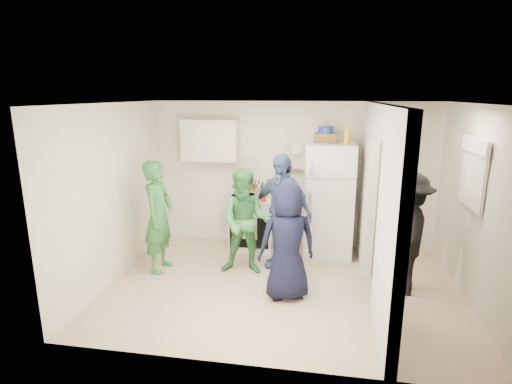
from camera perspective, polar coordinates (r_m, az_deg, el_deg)
floor at (r=5.73m, az=3.66°, el=-13.38°), size 4.80×4.80×0.00m
wall_back at (r=6.92m, az=5.26°, el=2.41°), size 4.80×0.00×4.80m
wall_front at (r=3.67m, az=1.21°, el=-8.05°), size 4.80×0.00×4.80m
wall_left at (r=5.99m, az=-19.63°, el=-0.16°), size 0.00×3.40×3.40m
wall_right at (r=5.59m, az=29.18°, el=-2.11°), size 0.00×3.40×3.40m
ceiling at (r=5.09m, az=4.10°, el=12.50°), size 4.80×4.80×0.00m
partition_pier_back at (r=6.36m, az=15.69°, el=0.92°), size 0.12×1.20×2.50m
partition_pier_front at (r=4.26m, az=18.70°, el=-5.65°), size 0.12×1.20×2.50m
partition_header at (r=5.13m, az=17.72°, el=9.66°), size 0.12×1.00×0.40m
stove at (r=6.89m, az=-0.54°, el=-4.49°), size 0.75×0.63×0.90m
upper_cabinet at (r=6.89m, az=-6.52°, el=7.38°), size 0.95×0.34×0.70m
fridge at (r=6.63m, az=10.41°, el=-1.13°), size 0.77×0.74×1.86m
wicker_basket at (r=6.49m, az=9.90°, el=7.61°), size 0.35×0.25×0.15m
blue_bowl at (r=6.48m, az=9.95°, el=8.76°), size 0.24×0.24×0.11m
yellow_cup_stack_top at (r=6.35m, az=12.84°, el=7.79°), size 0.09×0.09×0.25m
wall_clock at (r=6.82m, az=5.75°, el=6.07°), size 0.22×0.02×0.22m
spice_shelf at (r=6.85m, az=5.25°, el=3.15°), size 0.35×0.08×0.03m
nook_window at (r=5.68m, az=28.81°, el=2.32°), size 0.03×0.70×0.80m
nook_window_frame at (r=5.68m, az=28.66°, el=2.33°), size 0.04×0.76×0.86m
nook_valance at (r=5.62m, az=28.83°, el=5.84°), size 0.04×0.82×0.18m
yellow_cup_stack_stove at (r=6.54m, az=-1.92°, el=-0.26°), size 0.09×0.09×0.25m
red_cup at (r=6.52m, az=1.05°, el=-0.90°), size 0.09×0.09×0.12m
person_green_left at (r=6.11m, az=-13.72°, el=-3.43°), size 0.43×0.63×1.69m
person_green_center at (r=5.86m, az=-1.43°, el=-4.29°), size 0.80×0.64×1.58m
person_denim at (r=6.02m, az=3.58°, el=-2.87°), size 1.12×0.87×1.78m
person_navy at (r=5.17m, az=4.52°, el=-7.13°), size 0.87×0.71×1.54m
person_nook at (r=5.64m, az=20.71°, el=-5.56°), size 0.81×1.17×1.66m
bottle_a at (r=6.89m, az=-2.53°, el=0.79°), size 0.08×0.08×0.33m
bottle_b at (r=6.70m, az=-2.22°, el=0.06°), size 0.07×0.07×0.25m
bottle_c at (r=6.89m, az=-0.99°, el=0.51°), size 0.08×0.08×0.26m
bottle_d at (r=6.67m, az=-0.37°, el=0.05°), size 0.07×0.07×0.26m
bottle_e at (r=6.89m, az=0.42°, el=0.57°), size 0.07×0.07×0.28m
bottle_f at (r=6.72m, az=0.92°, el=0.25°), size 0.08×0.08×0.28m
bottle_g at (r=6.83m, az=1.67°, el=0.59°), size 0.07×0.07×0.31m
bottle_h at (r=6.66m, az=-3.27°, el=0.02°), size 0.07×0.07×0.26m
bottle_i at (r=6.82m, az=-0.08°, el=0.48°), size 0.06×0.06×0.28m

